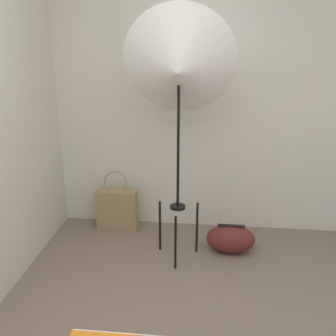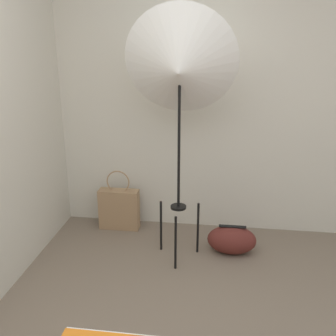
# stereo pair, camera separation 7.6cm
# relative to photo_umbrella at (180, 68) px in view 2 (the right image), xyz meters

# --- Properties ---
(wall_back) EXTENTS (8.00, 0.05, 2.60)m
(wall_back) POSITION_rel_photo_umbrella_xyz_m (0.11, 0.64, -0.26)
(wall_back) COLOR beige
(wall_back) RESTS_ON ground_plane
(photo_umbrella) EXTENTS (0.86, 0.50, 2.02)m
(photo_umbrella) POSITION_rel_photo_umbrella_xyz_m (0.00, 0.00, 0.00)
(photo_umbrella) COLOR black
(photo_umbrella) RESTS_ON ground_plane
(tote_bag) EXTENTS (0.38, 0.13, 0.59)m
(tote_bag) POSITION_rel_photo_umbrella_xyz_m (-0.62, 0.44, -1.36)
(tote_bag) COLOR #9E7A56
(tote_bag) RESTS_ON ground_plane
(duffel_bag) EXTENTS (0.42, 0.25, 0.26)m
(duffel_bag) POSITION_rel_photo_umbrella_xyz_m (0.45, 0.12, -1.44)
(duffel_bag) COLOR #5B231E
(duffel_bag) RESTS_ON ground_plane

